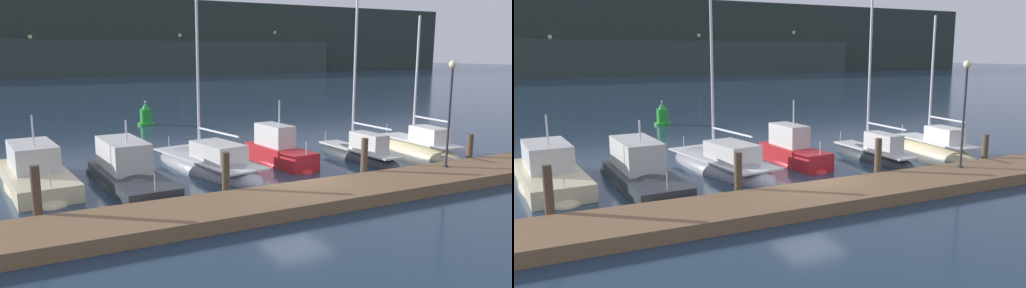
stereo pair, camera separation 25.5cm
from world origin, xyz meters
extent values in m
plane|color=#1E3347|center=(0.00, 0.00, 0.00)|extent=(400.00, 400.00, 0.00)
cube|color=brown|center=(0.00, -1.96, 0.23)|extent=(25.85, 2.80, 0.45)
cylinder|color=#4C3D2D|center=(-9.31, -0.31, 0.96)|extent=(0.28, 0.28, 1.92)
cylinder|color=#4C3D2D|center=(-3.10, -0.31, 0.88)|extent=(0.28, 0.28, 1.76)
cylinder|color=#4C3D2D|center=(3.10, -0.31, 0.90)|extent=(0.28, 0.28, 1.79)
cylinder|color=#4C3D2D|center=(9.31, -0.31, 0.76)|extent=(0.28, 0.28, 1.51)
ellipsoid|color=beige|center=(-9.03, 4.76, 0.00)|extent=(3.02, 7.23, 1.11)
cube|color=beige|center=(-9.03, 4.76, 0.33)|extent=(2.77, 6.51, 0.65)
cube|color=silver|center=(-9.10, 5.46, 1.15)|extent=(1.89, 3.24, 1.00)
cube|color=black|center=(-9.23, 6.86, 1.30)|extent=(1.43, 0.35, 0.45)
cylinder|color=silver|center=(-9.05, 4.90, 2.25)|extent=(0.07, 0.07, 1.20)
cylinder|color=silver|center=(-8.76, 1.81, 0.95)|extent=(0.04, 0.04, 0.60)
ellipsoid|color=#2D3338|center=(-5.76, 3.21, 0.00)|extent=(2.61, 7.48, 1.36)
cube|color=#2D3338|center=(-5.76, 3.21, 0.28)|extent=(2.39, 6.73, 0.57)
cube|color=silver|center=(-5.80, 3.95, 1.17)|extent=(1.66, 3.32, 1.20)
cube|color=black|center=(-5.89, 5.41, 1.35)|extent=(1.31, 0.32, 0.54)
cylinder|color=silver|center=(-5.77, 3.36, 2.20)|extent=(0.07, 0.07, 0.87)
cylinder|color=silver|center=(-5.56, 0.13, 0.87)|extent=(0.04, 0.04, 0.60)
ellipsoid|color=gray|center=(-1.92, 4.63, 0.00)|extent=(3.77, 8.44, 1.61)
cube|color=silver|center=(-1.92, 4.63, 0.51)|extent=(3.17, 7.09, 0.08)
cube|color=silver|center=(-1.75, 3.67, 0.95)|extent=(1.88, 2.82, 0.80)
cylinder|color=silver|center=(-2.03, 5.27, 6.05)|extent=(0.12, 0.12, 11.07)
cylinder|color=silver|center=(-1.75, 3.68, 1.83)|extent=(0.64, 3.21, 0.09)
cylinder|color=silver|center=(-2.56, 8.32, 0.76)|extent=(0.04, 0.04, 0.50)
ellipsoid|color=red|center=(1.56, 3.99, 0.00)|extent=(1.88, 4.94, 0.95)
cube|color=red|center=(1.56, 3.99, 0.41)|extent=(1.72, 4.45, 0.83)
cube|color=silver|center=(1.52, 4.47, 1.34)|extent=(1.18, 2.20, 1.03)
cube|color=black|center=(1.44, 5.43, 1.50)|extent=(0.91, 0.29, 0.47)
cylinder|color=silver|center=(1.55, 4.08, 2.46)|extent=(0.07, 0.07, 1.20)
cylinder|color=silver|center=(1.73, 1.96, 1.13)|extent=(0.04, 0.04, 0.60)
ellipsoid|color=#2D3338|center=(5.59, 3.19, 0.00)|extent=(1.45, 6.20, 1.27)
cube|color=silver|center=(5.59, 3.19, 0.51)|extent=(1.22, 5.21, 0.08)
cube|color=silver|center=(5.59, 2.45, 0.99)|extent=(0.86, 1.99, 0.87)
cylinder|color=silver|center=(5.58, 3.69, 4.17)|extent=(0.12, 0.12, 7.31)
cylinder|color=silver|center=(5.59, 2.28, 1.79)|extent=(0.11, 2.81, 0.09)
cylinder|color=silver|center=(5.57, 6.04, 0.76)|extent=(0.04, 0.04, 0.50)
ellipsoid|color=beige|center=(9.50, 3.08, 0.00)|extent=(2.23, 6.14, 1.21)
cube|color=silver|center=(9.50, 3.08, 0.67)|extent=(1.87, 5.16, 0.08)
cube|color=silver|center=(9.44, 2.36, 1.09)|extent=(1.21, 2.00, 0.78)
cylinder|color=silver|center=(9.53, 3.56, 3.90)|extent=(0.12, 0.12, 6.47)
cylinder|color=silver|center=(9.43, 2.25, 1.91)|extent=(0.29, 2.63, 0.09)
cylinder|color=silver|center=(9.70, 5.84, 0.92)|extent=(0.04, 0.04, 0.50)
cylinder|color=green|center=(-0.73, 20.01, 0.08)|extent=(1.24, 1.24, 0.16)
cylinder|color=green|center=(-0.73, 20.01, 0.66)|extent=(0.82, 0.82, 1.00)
cone|color=green|center=(-0.73, 20.01, 1.41)|extent=(0.58, 0.58, 0.50)
sphere|color=#F9EAB7|center=(-0.73, 20.01, 1.71)|extent=(0.16, 0.16, 0.16)
cylinder|color=#2D2D33|center=(6.63, -1.38, 0.48)|extent=(0.24, 0.24, 0.06)
cylinder|color=#2D2D33|center=(6.63, -1.38, 2.57)|extent=(0.10, 0.10, 4.12)
sphere|color=#F9EAB7|center=(6.63, -1.38, 4.77)|extent=(0.32, 0.32, 0.32)
cube|color=#28332D|center=(0.00, 116.66, 9.32)|extent=(240.00, 16.00, 18.65)
cube|color=#333F39|center=(-0.23, 106.66, 4.05)|extent=(144.00, 10.00, 8.11)
cube|color=#F4DB8C|center=(59.01, 108.61, 10.92)|extent=(0.80, 0.10, 0.80)
cube|color=#F4DB8C|center=(29.62, 108.61, 5.99)|extent=(0.80, 0.10, 0.80)
cube|color=#F4DB8C|center=(5.31, 108.61, 2.60)|extent=(0.80, 0.10, 0.80)
cube|color=#F4DB8C|center=(52.63, 108.61, 2.08)|extent=(0.80, 0.10, 0.80)
cube|color=#F4DB8C|center=(31.34, 108.61, 9.69)|extent=(0.80, 0.10, 0.80)
cube|color=#F4DB8C|center=(-3.70, 108.61, 8.83)|extent=(0.80, 0.10, 0.80)
cube|color=#F4DB8C|center=(32.78, 108.61, 7.89)|extent=(0.80, 0.10, 0.80)
camera|label=1|loc=(-9.93, -16.21, 5.23)|focal=35.00mm
camera|label=2|loc=(-9.70, -16.33, 5.23)|focal=35.00mm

